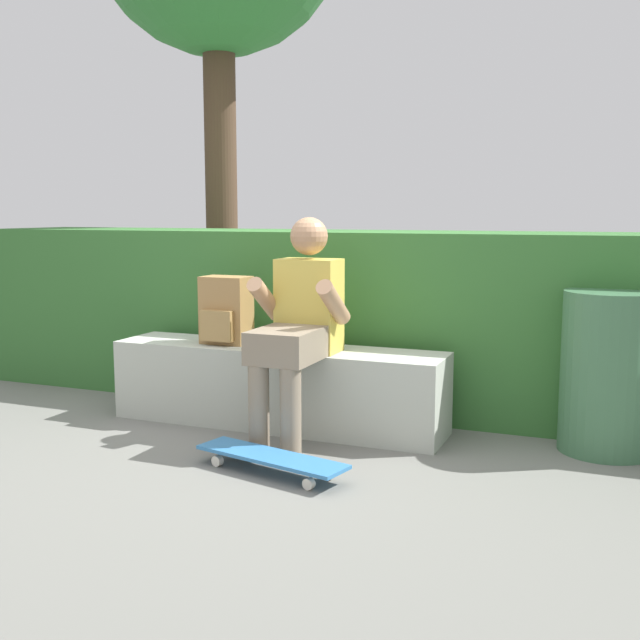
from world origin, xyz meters
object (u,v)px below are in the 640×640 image
person_skater (299,320)px  backpack_on_bench (226,311)px  skateboard_near_person (271,458)px  trash_bin (609,372)px  bench_main (277,386)px

person_skater → backpack_on_bench: 0.60m
skateboard_near_person → trash_bin: (1.48, 0.97, 0.35)m
person_skater → skateboard_near_person: person_skater is taller
skateboard_near_person → backpack_on_bench: size_ratio=2.06×
backpack_on_bench → bench_main: bearing=1.6°
trash_bin → skateboard_near_person: bearing=-146.8°
bench_main → skateboard_near_person: 0.85m
person_skater → backpack_on_bench: person_skater is taller
trash_bin → backpack_on_bench: bearing=-174.4°
backpack_on_bench → trash_bin: backpack_on_bench is taller
skateboard_near_person → backpack_on_bench: backpack_on_bench is taller
person_skater → skateboard_near_person: bearing=-80.2°
backpack_on_bench → trash_bin: size_ratio=0.47×
bench_main → trash_bin: (1.81, 0.20, 0.19)m
bench_main → skateboard_near_person: (0.33, -0.77, -0.16)m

